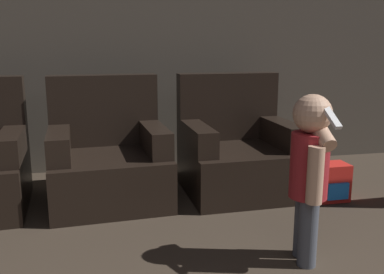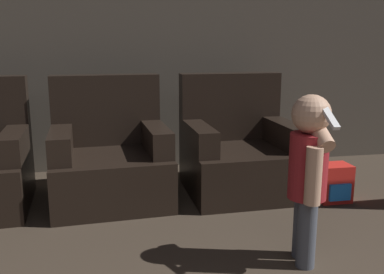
% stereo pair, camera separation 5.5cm
% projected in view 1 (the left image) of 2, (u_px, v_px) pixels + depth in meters
% --- Properties ---
extents(wall_back, '(8.40, 0.05, 2.60)m').
position_uv_depth(wall_back, '(130.00, 33.00, 4.01)').
color(wall_back, '#51493F').
rests_on(wall_back, ground_plane).
extents(armchair_middle, '(0.92, 0.89, 0.96)m').
position_uv_depth(armchair_middle, '(108.00, 160.00, 3.34)').
color(armchair_middle, black).
rests_on(armchair_middle, ground_plane).
extents(armchair_right, '(0.90, 0.86, 0.96)m').
position_uv_depth(armchair_right, '(237.00, 153.00, 3.55)').
color(armchair_right, black).
rests_on(armchair_right, ground_plane).
extents(person_toddler, '(0.21, 0.36, 0.95)m').
position_uv_depth(person_toddler, '(310.00, 166.00, 2.31)').
color(person_toddler, '#474C56').
rests_on(person_toddler, ground_plane).
extents(toy_backpack, '(0.25, 0.21, 0.29)m').
position_uv_depth(toy_backpack, '(331.00, 182.00, 3.35)').
color(toy_backpack, red).
rests_on(toy_backpack, ground_plane).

